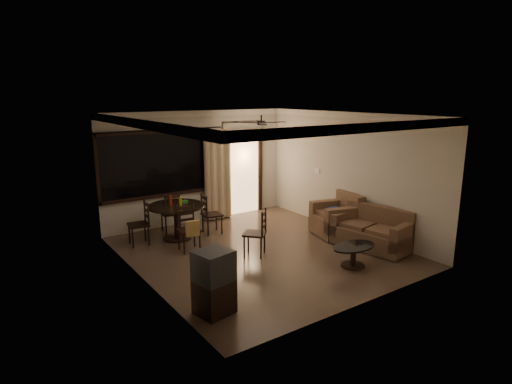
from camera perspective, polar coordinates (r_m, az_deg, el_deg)
ground at (r=8.98m, az=0.67°, el=-7.92°), size 5.50×5.50×0.00m
room_shell at (r=10.28m, az=-2.34°, el=5.30°), size 5.50×6.70×5.50m
dining_table at (r=9.72m, az=-10.56°, el=-2.67°), size 1.26×1.26×1.01m
dining_chair_west at (r=9.62m, az=-15.27°, el=-5.17°), size 0.47×0.47×0.95m
dining_chair_east at (r=10.07m, az=-5.93°, el=-3.95°), size 0.47×0.47×0.95m
dining_chair_south at (r=9.02m, az=-8.88°, el=-5.91°), size 0.47×0.52×0.95m
dining_chair_north at (r=10.33m, az=-11.25°, el=-3.69°), size 0.47×0.47×0.95m
tv_cabinet at (r=6.46m, az=-5.62°, el=-11.88°), size 0.60×0.56×0.98m
sofa at (r=9.44m, az=15.36°, el=-5.17°), size 1.10×1.70×0.84m
armchair at (r=10.08m, az=10.92°, el=-3.46°), size 1.15×1.15×0.95m
coffee_table at (r=8.36m, az=12.86°, el=-7.87°), size 0.94×0.56×0.41m
side_chair at (r=8.69m, az=-0.12°, el=-6.64°), size 0.60×0.60×0.96m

